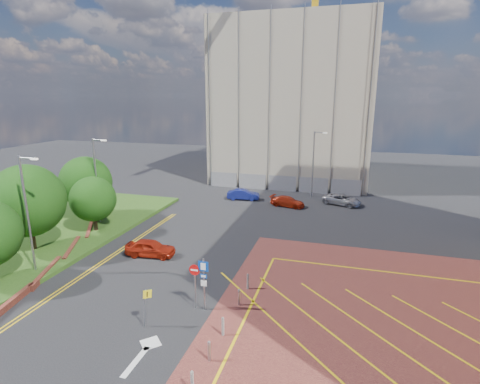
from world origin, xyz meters
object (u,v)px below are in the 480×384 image
at_px(tree_b, 27,201).
at_px(tree_d, 86,182).
at_px(tree_c, 93,199).
at_px(lamp_back, 314,162).
at_px(lamp_left_far, 97,178).
at_px(car_silver_back, 342,200).
at_px(car_red_left, 150,248).
at_px(warning_sign, 146,303).
at_px(sign_cluster, 200,279).
at_px(lamp_left_near, 28,210).
at_px(car_red_back, 287,202).
at_px(car_blue_back, 243,194).

bearing_deg(tree_b, tree_d, 97.13).
xyz_separation_m(tree_c, lamp_back, (17.58, 18.00, 1.17)).
xyz_separation_m(lamp_left_far, car_silver_back, (22.04, 13.53, -4.06)).
relative_size(tree_b, tree_d, 1.11).
relative_size(car_red_left, car_silver_back, 0.89).
bearing_deg(tree_c, car_silver_back, 36.34).
distance_m(lamp_back, car_silver_back, 5.73).
height_order(lamp_back, warning_sign, lamp_back).
bearing_deg(warning_sign, sign_cluster, 48.80).
relative_size(lamp_left_near, lamp_left_far, 1.00).
bearing_deg(lamp_left_far, lamp_left_near, -78.69).
xyz_separation_m(tree_d, lamp_left_near, (4.08, -11.00, 0.79)).
xyz_separation_m(tree_b, car_silver_back, (23.12, 20.53, -3.64)).
xyz_separation_m(warning_sign, car_red_left, (-4.44, 8.33, -0.78)).
xyz_separation_m(lamp_left_near, car_red_left, (6.16, 4.89, -4.01)).
relative_size(tree_d, car_red_left, 1.59).
xyz_separation_m(sign_cluster, car_red_back, (1.51, 22.17, -1.39)).
relative_size(lamp_left_near, warning_sign, 3.57).
xyz_separation_m(tree_d, car_silver_back, (24.12, 12.53, -3.27)).
height_order(tree_d, warning_sign, tree_d).
bearing_deg(tree_b, car_red_back, 46.38).
distance_m(sign_cluster, warning_sign, 3.27).
bearing_deg(tree_c, warning_sign, -44.44).
distance_m(car_red_left, car_red_back, 18.16).
relative_size(tree_d, car_red_back, 1.57).
xyz_separation_m(tree_d, car_blue_back, (12.78, 11.52, -3.24)).
bearing_deg(car_silver_back, lamp_back, 74.76).
relative_size(sign_cluster, car_red_back, 0.83).
relative_size(tree_b, car_blue_back, 1.77).
bearing_deg(lamp_left_far, tree_d, 154.32).
relative_size(tree_b, car_red_back, 1.74).
bearing_deg(car_red_left, lamp_left_far, 51.75).
height_order(lamp_left_far, sign_cluster, lamp_left_far).
distance_m(tree_c, car_blue_back, 17.69).
xyz_separation_m(tree_d, sign_cluster, (16.80, -12.02, -1.92)).
distance_m(lamp_left_near, lamp_left_far, 10.20).
height_order(car_red_left, car_red_back, car_red_left).
bearing_deg(lamp_left_far, car_silver_back, 31.55).
bearing_deg(car_blue_back, sign_cluster, -178.56).
relative_size(tree_b, sign_cluster, 2.11).
bearing_deg(car_blue_back, car_silver_back, -93.13).
distance_m(lamp_left_far, sign_cluster, 18.58).
height_order(tree_d, lamp_left_far, lamp_left_far).
xyz_separation_m(lamp_left_near, car_silver_back, (20.04, 23.53, -4.06)).
bearing_deg(warning_sign, lamp_back, 78.65).
distance_m(tree_d, lamp_left_far, 2.44).
bearing_deg(lamp_left_near, car_silver_back, 49.58).
height_order(tree_b, car_red_left, tree_b).
relative_size(lamp_left_near, sign_cluster, 2.50).
xyz_separation_m(lamp_back, sign_cluster, (-3.78, -27.02, -2.41)).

